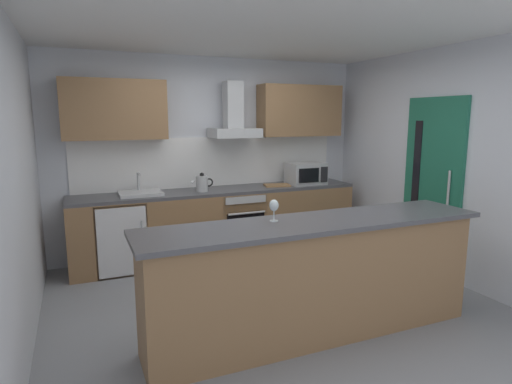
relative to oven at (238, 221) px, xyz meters
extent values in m
cube|color=gray|center=(-0.24, -1.51, -0.47)|extent=(5.22, 4.72, 0.02)
cube|color=white|center=(-0.24, -1.51, 2.15)|extent=(5.22, 4.72, 0.02)
cube|color=silver|center=(-0.24, 0.41, 0.84)|extent=(5.22, 0.12, 2.60)
cube|color=silver|center=(-2.41, -1.51, 0.84)|extent=(0.12, 4.72, 2.60)
cube|color=silver|center=(1.93, -1.51, 0.84)|extent=(0.12, 4.72, 2.60)
cube|color=white|center=(-0.24, 0.33, 0.77)|extent=(3.58, 0.02, 0.66)
cube|color=olive|center=(-0.24, 0.03, -0.03)|extent=(3.71, 0.60, 0.86)
cube|color=#4C4C51|center=(-0.24, 0.03, 0.42)|extent=(3.71, 0.60, 0.04)
cube|color=olive|center=(-0.17, -2.26, 0.02)|extent=(2.85, 0.52, 0.96)
cube|color=#4C4C51|center=(-0.17, -2.26, 0.52)|extent=(2.95, 0.64, 0.04)
cube|color=olive|center=(-1.47, 0.18, 1.45)|extent=(1.19, 0.32, 0.70)
cube|color=olive|center=(1.00, 0.18, 1.45)|extent=(1.19, 0.32, 0.70)
cube|color=#1E664C|center=(1.86, -1.48, 0.56)|extent=(0.04, 0.85, 2.05)
cube|color=black|center=(1.83, -1.24, 0.67)|extent=(0.01, 0.11, 1.31)
cylinder|color=#B7BABC|center=(1.82, -1.75, 0.56)|extent=(0.03, 0.03, 0.45)
cube|color=slate|center=(0.00, 0.01, 0.00)|extent=(0.60, 0.56, 0.80)
cube|color=black|center=(0.00, -0.29, -0.06)|extent=(0.50, 0.02, 0.48)
cube|color=#B7BABC|center=(0.00, -0.29, 0.34)|extent=(0.54, 0.02, 0.09)
cylinder|color=#B7BABC|center=(0.00, -0.32, 0.18)|extent=(0.49, 0.02, 0.02)
cube|color=white|center=(-1.51, 0.01, -0.04)|extent=(0.58, 0.56, 0.85)
cube|color=silver|center=(-1.51, -0.28, -0.04)|extent=(0.55, 0.02, 0.80)
cylinder|color=#B7BABC|center=(-1.29, -0.30, 0.01)|extent=(0.02, 0.02, 0.38)
cube|color=#B7BABC|center=(1.01, -0.02, 0.59)|extent=(0.50, 0.36, 0.30)
cube|color=black|center=(0.95, -0.21, 0.59)|extent=(0.30, 0.02, 0.19)
cube|color=black|center=(1.19, -0.21, 0.59)|extent=(0.10, 0.01, 0.21)
cube|color=silver|center=(-1.25, 0.01, 0.46)|extent=(0.50, 0.40, 0.04)
cylinder|color=#B7BABC|center=(-1.25, 0.13, 0.57)|extent=(0.03, 0.03, 0.26)
cylinder|color=#B7BABC|center=(-1.25, 0.05, 0.69)|extent=(0.03, 0.16, 0.03)
cylinder|color=#B7BABC|center=(-0.49, -0.03, 0.54)|extent=(0.15, 0.15, 0.20)
sphere|color=black|center=(-0.49, -0.03, 0.65)|extent=(0.06, 0.06, 0.06)
cone|color=#B7BABC|center=(-0.59, -0.03, 0.58)|extent=(0.09, 0.04, 0.07)
torus|color=black|center=(-0.40, -0.03, 0.55)|extent=(0.11, 0.02, 0.11)
cube|color=#B7BABC|center=(0.00, 0.11, 1.16)|extent=(0.62, 0.45, 0.12)
cube|color=#B7BABC|center=(0.00, 0.16, 1.52)|extent=(0.22, 0.22, 0.60)
cylinder|color=silver|center=(-0.50, -2.14, 0.54)|extent=(0.07, 0.07, 0.01)
cylinder|color=silver|center=(-0.50, -2.14, 0.59)|extent=(0.01, 0.01, 0.09)
ellipsoid|color=silver|center=(-0.50, -2.14, 0.67)|extent=(0.08, 0.08, 0.10)
cube|color=#9E7247|center=(0.56, -0.02, 0.45)|extent=(0.38, 0.29, 0.02)
camera|label=1|loc=(-1.94, -5.16, 1.37)|focal=29.87mm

